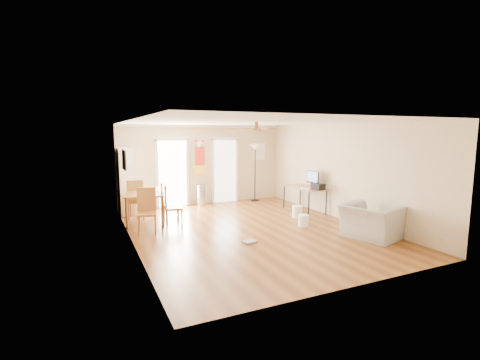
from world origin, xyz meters
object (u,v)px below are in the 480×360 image
wastebasket_a (297,212)px  armchair (371,222)px  dining_chair_right_b (174,206)px  printer (318,187)px  dining_chair_far (137,199)px  trash_can (202,195)px  computer_desk (304,199)px  dining_chair_near (147,211)px  bookshelf (125,181)px  wastebasket_b (303,221)px  torchiere_lamp (255,173)px  dining_chair_right_a (170,203)px  dining_table (146,206)px

wastebasket_a → armchair: (0.41, -2.30, 0.21)m
dining_chair_right_b → printer: 4.09m
dining_chair_far → trash_can: bearing=-143.5°
computer_desk → dining_chair_near: bearing=-175.4°
dining_chair_right_b → bookshelf: bearing=40.5°
armchair → dining_chair_far: bearing=32.2°
dining_chair_far → armchair: 6.06m
dining_chair_right_b → computer_desk: size_ratio=0.76×
printer → wastebasket_b: 1.56m
dining_chair_near → wastebasket_a: 4.11m
dining_chair_near → computer_desk: size_ratio=0.77×
dining_chair_near → trash_can: 3.32m
dining_chair_far → computer_desk: 4.86m
bookshelf → dining_chair_near: (0.19, -2.31, -0.43)m
dining_chair_right_b → printer: size_ratio=3.22×
dining_chair_near → computer_desk: 4.72m
torchiere_lamp → armchair: (0.38, -4.94, -0.60)m
wastebasket_a → bookshelf: bearing=149.9°
dining_chair_near → dining_chair_far: dining_chair_far is taller
trash_can → wastebasket_a: size_ratio=2.04×
dining_chair_far → dining_chair_right_a: bearing=145.8°
dining_chair_right_b → trash_can: dining_chair_right_b is taller
torchiere_lamp → printer: size_ratio=5.98×
dining_chair_near → trash_can: (2.17, 2.50, -0.19)m
dining_chair_far → printer: size_ratio=3.31×
dining_chair_far → armchair: size_ratio=0.93×
dining_chair_right_a → printer: dining_chair_right_a is taller
wastebasket_a → armchair: armchair is taller
dining_chair_right_b → dining_chair_near: (-0.74, -0.38, 0.00)m
trash_can → computer_desk: bearing=-40.0°
bookshelf → trash_can: bookshelf is taller
dining_table → wastebasket_a: size_ratio=4.92×
computer_desk → printer: printer is taller
dining_chair_right_a → wastebasket_b: (2.95, -1.79, -0.38)m
bookshelf → dining_chair_far: bearing=-63.9°
dining_chair_right_b → wastebasket_b: 3.29m
dining_chair_right_a → computer_desk: bearing=-78.5°
dining_chair_far → armchair: dining_chair_far is taller
dining_chair_near → printer: (4.79, -0.14, 0.29)m
dining_chair_right_a → wastebasket_b: size_ratio=3.56×
torchiere_lamp → trash_can: bearing=179.1°
wastebasket_b → armchair: armchair is taller
dining_chair_right_b → computer_desk: bearing=-75.2°
dining_table → computer_desk: size_ratio=1.18×
printer → armchair: printer is taller
dining_table → dining_chair_right_b: size_ratio=1.54×
torchiere_lamp → dining_chair_near: bearing=-149.0°
dining_chair_right_a → computer_desk: dining_chair_right_a is taller
trash_can → wastebasket_a: trash_can is taller
dining_chair_far → armchair: bearing=151.8°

